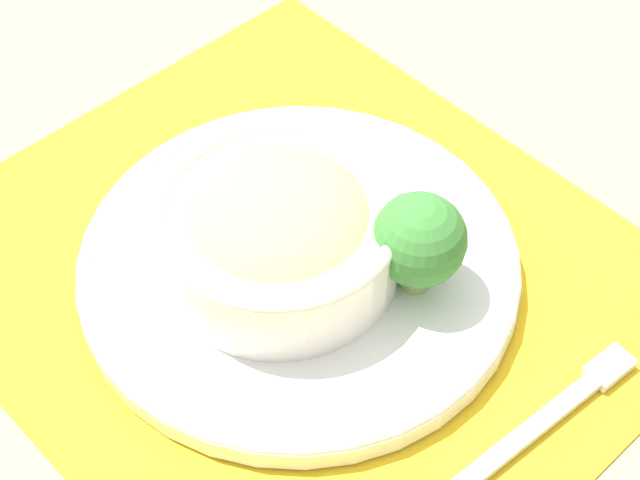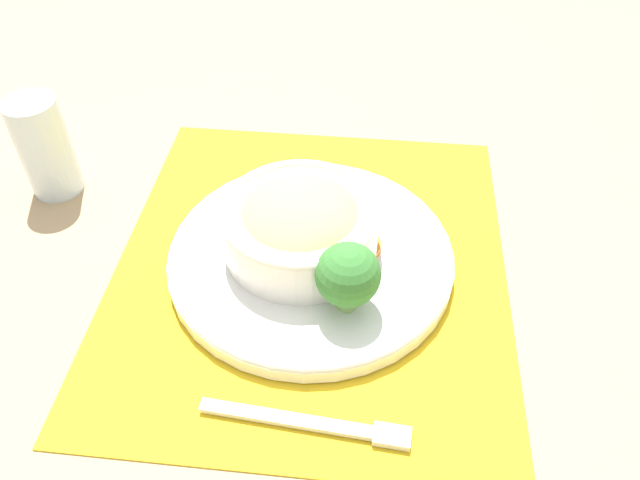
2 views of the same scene
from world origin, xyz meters
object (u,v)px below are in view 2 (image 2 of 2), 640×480
broccoli_floret (348,275)px  fork (327,425)px  water_glass (46,152)px  bowl (300,224)px

broccoli_floret → fork: 0.14m
broccoli_floret → fork: broccoli_floret is taller
broccoli_floret → water_glass: (-0.19, -0.36, -0.01)m
broccoli_floret → water_glass: 0.41m
bowl → fork: bearing=9.8°
bowl → water_glass: size_ratio=1.34×
broccoli_floret → bowl: bearing=-147.1°
water_glass → fork: size_ratio=0.68×
bowl → broccoli_floret: bearing=32.9°
bowl → broccoli_floret: (0.08, 0.05, 0.01)m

